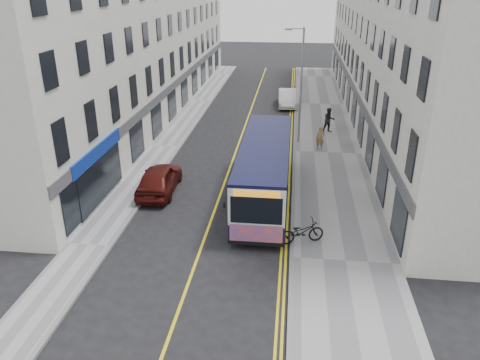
% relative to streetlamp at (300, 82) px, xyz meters
% --- Properties ---
extents(ground, '(140.00, 140.00, 0.00)m').
position_rel_streetlamp_xyz_m(ground, '(-4.17, -14.00, -4.38)').
color(ground, black).
rests_on(ground, ground).
extents(pavement_east, '(4.50, 64.00, 0.12)m').
position_rel_streetlamp_xyz_m(pavement_east, '(2.08, -2.00, -4.32)').
color(pavement_east, gray).
rests_on(pavement_east, ground).
extents(pavement_west, '(2.00, 64.00, 0.12)m').
position_rel_streetlamp_xyz_m(pavement_west, '(-9.17, -2.00, -4.32)').
color(pavement_west, gray).
rests_on(pavement_west, ground).
extents(kerb_east, '(0.18, 64.00, 0.13)m').
position_rel_streetlamp_xyz_m(kerb_east, '(-0.17, -2.00, -4.32)').
color(kerb_east, slate).
rests_on(kerb_east, ground).
extents(kerb_west, '(0.18, 64.00, 0.13)m').
position_rel_streetlamp_xyz_m(kerb_west, '(-8.17, -2.00, -4.32)').
color(kerb_west, slate).
rests_on(kerb_west, ground).
extents(road_centre_line, '(0.12, 64.00, 0.01)m').
position_rel_streetlamp_xyz_m(road_centre_line, '(-4.17, -2.00, -4.38)').
color(road_centre_line, gold).
rests_on(road_centre_line, ground).
extents(road_dbl_yellow_inner, '(0.10, 64.00, 0.01)m').
position_rel_streetlamp_xyz_m(road_dbl_yellow_inner, '(-0.62, -2.00, -4.38)').
color(road_dbl_yellow_inner, gold).
rests_on(road_dbl_yellow_inner, ground).
extents(road_dbl_yellow_outer, '(0.10, 64.00, 0.01)m').
position_rel_streetlamp_xyz_m(road_dbl_yellow_outer, '(-0.42, -2.00, -4.38)').
color(road_dbl_yellow_outer, gold).
rests_on(road_dbl_yellow_outer, ground).
extents(terrace_east, '(6.00, 46.00, 13.00)m').
position_rel_streetlamp_xyz_m(terrace_east, '(7.33, 7.00, 2.12)').
color(terrace_east, silver).
rests_on(terrace_east, ground).
extents(terrace_west, '(6.00, 46.00, 13.00)m').
position_rel_streetlamp_xyz_m(terrace_west, '(-13.17, 7.00, 2.12)').
color(terrace_west, silver).
rests_on(terrace_west, ground).
extents(streetlamp, '(1.32, 0.18, 8.00)m').
position_rel_streetlamp_xyz_m(streetlamp, '(0.00, 0.00, 0.00)').
color(streetlamp, gray).
rests_on(streetlamp, ground).
extents(city_bus, '(2.52, 10.80, 3.14)m').
position_rel_streetlamp_xyz_m(city_bus, '(-1.74, -9.37, -2.67)').
color(city_bus, black).
rests_on(city_bus, ground).
extents(bicycle, '(2.17, 1.38, 1.08)m').
position_rel_streetlamp_xyz_m(bicycle, '(0.23, -13.97, -3.72)').
color(bicycle, black).
rests_on(bicycle, pavement_east).
extents(pedestrian_near, '(0.66, 0.50, 1.63)m').
position_rel_streetlamp_xyz_m(pedestrian_near, '(1.53, -1.51, -3.45)').
color(pedestrian_near, olive).
rests_on(pedestrian_near, pavement_east).
extents(pedestrian_far, '(1.09, 0.96, 1.87)m').
position_rel_streetlamp_xyz_m(pedestrian_far, '(2.35, 2.54, -3.33)').
color(pedestrian_far, black).
rests_on(pedestrian_far, pavement_east).
extents(car_white, '(1.81, 4.61, 1.50)m').
position_rel_streetlamp_xyz_m(car_white, '(-0.97, 10.49, -3.63)').
color(car_white, silver).
rests_on(car_white, ground).
extents(car_maroon, '(2.03, 4.70, 1.58)m').
position_rel_streetlamp_xyz_m(car_maroon, '(-7.57, -9.20, -3.59)').
color(car_maroon, '#440E0B').
rests_on(car_maroon, ground).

